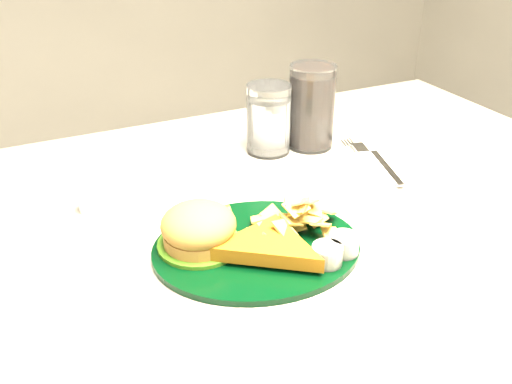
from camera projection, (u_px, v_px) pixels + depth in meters
dinner_plate at (257, 230)px, 0.72m from camera, size 0.31×0.27×0.06m
water_glass at (269, 119)px, 0.98m from camera, size 0.08×0.08×0.12m
cola_glass at (312, 107)px, 0.99m from camera, size 0.11×0.11×0.15m
fork_napkin at (383, 165)px, 0.94m from camera, size 0.17×0.20×0.01m
ramekin at (91, 203)px, 0.82m from camera, size 0.04×0.04×0.02m
wrapped_straw at (207, 169)px, 0.94m from camera, size 0.18×0.14×0.01m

